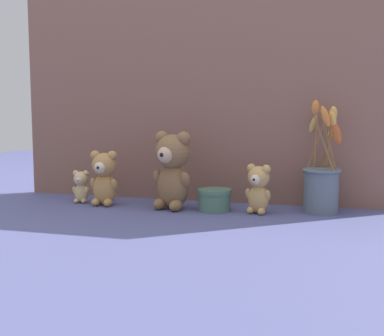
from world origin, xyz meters
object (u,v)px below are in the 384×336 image
flower_vase (322,181)px  teddy_bear_medium (104,177)px  teddy_bear_small (258,188)px  teddy_bear_tiny (81,186)px  decorative_tin_tall (214,200)px  teddy_bear_large (172,169)px

flower_vase → teddy_bear_medium: bearing=-174.4°
teddy_bear_small → teddy_bear_tiny: size_ratio=1.36×
teddy_bear_small → decorative_tin_tall: teddy_bear_small is taller
flower_vase → teddy_bear_small: bearing=-161.0°
teddy_bear_large → teddy_bear_medium: (-0.23, -0.00, -0.03)m
teddy_bear_large → teddy_bear_tiny: 0.33m
flower_vase → teddy_bear_large: bearing=-171.6°
teddy_bear_medium → teddy_bear_tiny: (-0.09, 0.02, -0.04)m
teddy_bear_medium → decorative_tin_tall: (0.36, 0.01, -0.06)m
teddy_bear_tiny → flower_vase: bearing=3.3°
teddy_bear_tiny → decorative_tin_tall: teddy_bear_tiny is taller
teddy_bear_tiny → teddy_bear_large: bearing=-3.7°
teddy_bear_large → teddy_bear_medium: teddy_bear_large is taller
teddy_bear_small → decorative_tin_tall: 0.14m
teddy_bear_small → flower_vase: flower_vase is taller
teddy_bear_tiny → flower_vase: 0.76m
teddy_bear_small → flower_vase: bearing=19.0°
teddy_bear_tiny → teddy_bear_medium: bearing=-12.9°
teddy_bear_medium → decorative_tin_tall: bearing=1.4°
teddy_bear_tiny → decorative_tin_tall: size_ratio=1.04×
teddy_bear_medium → teddy_bear_tiny: bearing=167.1°
teddy_bear_medium → flower_vase: size_ratio=0.53×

